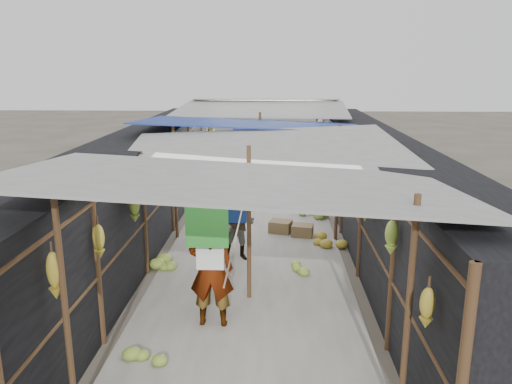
# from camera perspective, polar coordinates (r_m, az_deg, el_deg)

# --- Properties ---
(aisle_slab) EXTENTS (3.60, 16.00, 0.02)m
(aisle_slab) POSITION_cam_1_polar(r_m,az_deg,el_deg) (11.87, 0.08, -4.51)
(aisle_slab) COLOR #9E998E
(aisle_slab) RESTS_ON ground
(stall_left) EXTENTS (1.40, 15.00, 2.30)m
(stall_left) POSITION_cam_1_polar(r_m,az_deg,el_deg) (11.96, -12.96, 0.94)
(stall_left) COLOR black
(stall_left) RESTS_ON ground
(stall_right) EXTENTS (1.40, 15.00, 2.30)m
(stall_right) POSITION_cam_1_polar(r_m,az_deg,el_deg) (11.77, 13.33, 0.72)
(stall_right) COLOR black
(stall_right) RESTS_ON ground
(crate_near) EXTENTS (0.53, 0.46, 0.28)m
(crate_near) POSITION_cam_1_polar(r_m,az_deg,el_deg) (11.54, 5.33, -4.43)
(crate_near) COLOR olive
(crate_near) RESTS_ON ground
(crate_mid) EXTENTS (0.58, 0.51, 0.29)m
(crate_mid) POSITION_cam_1_polar(r_m,az_deg,el_deg) (11.76, 2.82, -4.01)
(crate_mid) COLOR olive
(crate_mid) RESTS_ON ground
(crate_back) EXTENTS (0.46, 0.38, 0.27)m
(crate_back) POSITION_cam_1_polar(r_m,az_deg,el_deg) (15.01, -3.64, -0.05)
(crate_back) COLOR olive
(crate_back) RESTS_ON ground
(black_basin) EXTENTS (0.61, 0.61, 0.18)m
(black_basin) POSITION_cam_1_polar(r_m,az_deg,el_deg) (16.23, 3.82, 0.86)
(black_basin) COLOR black
(black_basin) RESTS_ON ground
(vendor_elderly) EXTENTS (0.66, 0.44, 1.81)m
(vendor_elderly) POSITION_cam_1_polar(r_m,az_deg,el_deg) (7.46, -5.14, -8.77)
(vendor_elderly) COLOR silver
(vendor_elderly) RESTS_ON ground
(shopper_blue) EXTENTS (0.86, 0.74, 1.55)m
(shopper_blue) POSITION_cam_1_polar(r_m,az_deg,el_deg) (9.98, -2.21, -3.55)
(shopper_blue) COLOR #2151A7
(shopper_blue) RESTS_ON ground
(vendor_seated) EXTENTS (0.52, 0.73, 1.03)m
(vendor_seated) POSITION_cam_1_polar(r_m,az_deg,el_deg) (14.26, 3.23, 0.77)
(vendor_seated) COLOR #4B4541
(vendor_seated) RESTS_ON ground
(market_canopy) EXTENTS (5.62, 15.20, 2.77)m
(market_canopy) POSITION_cam_1_polar(r_m,az_deg,el_deg) (11.66, 0.28, 7.24)
(market_canopy) COLOR brown
(market_canopy) RESTS_ON ground
(hanging_bananas) EXTENTS (3.95, 13.88, 0.77)m
(hanging_bananas) POSITION_cam_1_polar(r_m,az_deg,el_deg) (11.71, -0.42, 3.45)
(hanging_bananas) COLOR #A8912B
(hanging_bananas) RESTS_ON ground
(floor_bananas) EXTENTS (4.03, 10.96, 0.36)m
(floor_bananas) POSITION_cam_1_polar(r_m,az_deg,el_deg) (12.84, 0.46, -2.35)
(floor_bananas) COLOR olive
(floor_bananas) RESTS_ON ground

